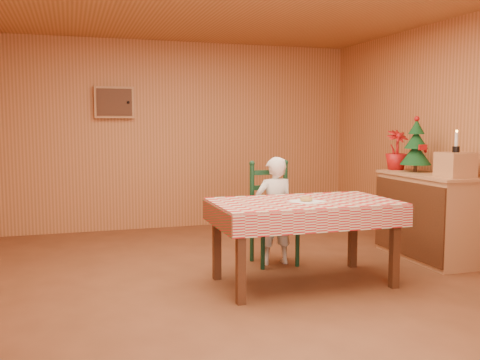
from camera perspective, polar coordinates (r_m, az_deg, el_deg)
name	(u,v)px	position (r m, az deg, el deg)	size (l,w,h in m)	color
ground	(247,287)	(4.91, 0.72, -11.32)	(6.00, 6.00, 0.00)	brown
cabin_walls	(229,86)	(5.21, -1.15, 9.99)	(5.10, 6.05, 2.65)	#C27846
dining_table	(304,210)	(4.90, 6.82, -3.16)	(1.66, 0.96, 0.77)	#4E2714
ladder_chair	(272,216)	(5.64, 3.48, -3.80)	(0.44, 0.40, 1.08)	black
seated_child	(274,211)	(5.58, 3.69, -3.30)	(0.41, 0.27, 1.12)	white
napkin	(306,201)	(4.84, 7.07, -2.27)	(0.26, 0.26, 0.00)	white
donut	(306,199)	(4.83, 7.08, -2.02)	(0.12, 0.12, 0.04)	gold
shelf_unit	(427,216)	(6.15, 19.33, -3.67)	(0.54, 1.24, 0.93)	tan
crate	(455,165)	(5.77, 21.98, 1.51)	(0.30, 0.30, 0.25)	tan
christmas_tree	(416,147)	(6.28, 18.26, 3.40)	(0.34, 0.34, 0.62)	#4E2714
flower_arrangement	(396,150)	(6.50, 16.34, 3.10)	(0.26, 0.26, 0.46)	#A70F10
candle_set	(456,146)	(5.76, 22.06, 3.39)	(0.07, 0.07, 0.22)	black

